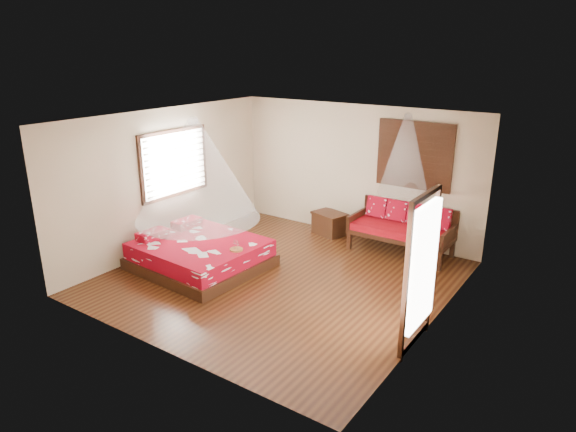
{
  "coord_description": "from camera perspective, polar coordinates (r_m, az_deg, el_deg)",
  "views": [
    {
      "loc": [
        4.82,
        -6.74,
        3.93
      ],
      "look_at": [
        0.09,
        0.11,
        1.15
      ],
      "focal_mm": 32.0,
      "sensor_mm": 36.0,
      "label": 1
    }
  ],
  "objects": [
    {
      "name": "room",
      "position": [
        8.67,
        -0.92,
        1.49
      ],
      "size": [
        5.54,
        5.54,
        2.84
      ],
      "color": "black",
      "rests_on": "ground"
    },
    {
      "name": "window_left",
      "position": [
        10.48,
        -12.49,
        5.74
      ],
      "size": [
        0.1,
        1.74,
        1.34
      ],
      "color": "black",
      "rests_on": "wall_left"
    },
    {
      "name": "glazed_door",
      "position": [
        7.09,
        14.4,
        -5.94
      ],
      "size": [
        0.08,
        1.02,
        2.16
      ],
      "color": "black",
      "rests_on": "floor"
    },
    {
      "name": "storage_chest",
      "position": [
        11.21,
        4.63,
        -0.8
      ],
      "size": [
        0.81,
        0.69,
        0.48
      ],
      "rotation": [
        0.0,
        0.0,
        -0.28
      ],
      "color": "black",
      "rests_on": "floor"
    },
    {
      "name": "mosquito_net_daybed",
      "position": [
        9.86,
        12.92,
        6.71
      ],
      "size": [
        0.94,
        0.94,
        1.5
      ],
      "primitive_type": "cone",
      "color": "white",
      "rests_on": "ceiling"
    },
    {
      "name": "shutter_panel",
      "position": [
        10.3,
        13.87,
        6.56
      ],
      "size": [
        1.52,
        0.06,
        1.32
      ],
      "color": "black",
      "rests_on": "wall_back"
    },
    {
      "name": "daybed",
      "position": [
        10.37,
        12.63,
        -1.18
      ],
      "size": [
        1.97,
        0.88,
        0.98
      ],
      "color": "black",
      "rests_on": "floor"
    },
    {
      "name": "mosquito_net_main",
      "position": [
        9.17,
        -10.22,
        5.06
      ],
      "size": [
        2.23,
        2.23,
        1.8
      ],
      "primitive_type": "cone",
      "color": "white",
      "rests_on": "ceiling"
    },
    {
      "name": "wine_tray",
      "position": [
        9.07,
        -5.77,
        -3.52
      ],
      "size": [
        0.23,
        0.23,
        0.19
      ],
      "rotation": [
        0.0,
        0.0,
        0.01
      ],
      "color": "brown",
      "rests_on": "bed"
    },
    {
      "name": "bed",
      "position": [
        9.67,
        -9.77,
        -4.17
      ],
      "size": [
        2.3,
        2.1,
        0.65
      ],
      "rotation": [
        0.0,
        0.0,
        -0.06
      ],
      "color": "black",
      "rests_on": "floor"
    }
  ]
}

